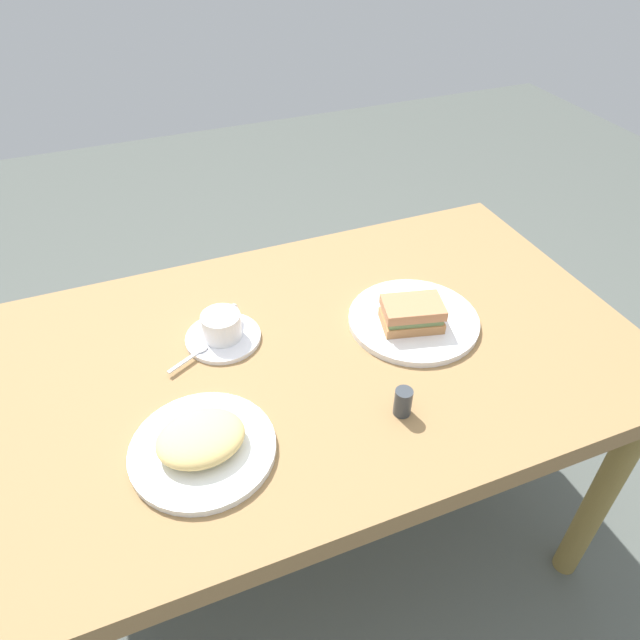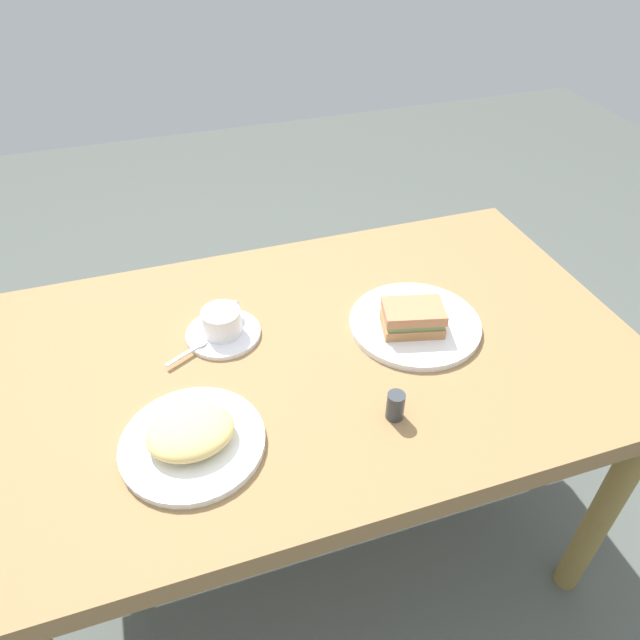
{
  "view_description": "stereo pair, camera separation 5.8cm",
  "coord_description": "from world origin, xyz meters",
  "px_view_note": "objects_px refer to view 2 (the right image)",
  "views": [
    {
      "loc": [
        0.31,
        0.8,
        1.5
      ],
      "look_at": [
        -0.02,
        -0.05,
        0.74
      ],
      "focal_mm": 32.38,
      "sensor_mm": 36.0,
      "label": 1
    },
    {
      "loc": [
        0.26,
        0.82,
        1.5
      ],
      "look_at": [
        -0.02,
        -0.05,
        0.74
      ],
      "focal_mm": 32.38,
      "sensor_mm": 36.0,
      "label": 2
    }
  ],
  "objects_px": {
    "dining_table": "(317,376)",
    "sandwich_front": "(413,318)",
    "salt_shaker": "(395,406)",
    "coffee_cup": "(222,321)",
    "side_plate": "(193,443)",
    "sandwich_plate": "(415,324)",
    "spoon": "(194,349)",
    "coffee_saucer": "(223,334)"
  },
  "relations": [
    {
      "from": "dining_table",
      "to": "sandwich_plate",
      "type": "distance_m",
      "value": 0.23
    },
    {
      "from": "sandwich_front",
      "to": "dining_table",
      "type": "bearing_deg",
      "value": -4.8
    },
    {
      "from": "coffee_saucer",
      "to": "coffee_cup",
      "type": "bearing_deg",
      "value": -134.13
    },
    {
      "from": "dining_table",
      "to": "salt_shaker",
      "type": "distance_m",
      "value": 0.25
    },
    {
      "from": "sandwich_front",
      "to": "side_plate",
      "type": "distance_m",
      "value": 0.5
    },
    {
      "from": "sandwich_plate",
      "to": "sandwich_front",
      "type": "bearing_deg",
      "value": 44.05
    },
    {
      "from": "dining_table",
      "to": "side_plate",
      "type": "distance_m",
      "value": 0.33
    },
    {
      "from": "sandwich_plate",
      "to": "side_plate",
      "type": "height_order",
      "value": "same"
    },
    {
      "from": "coffee_saucer",
      "to": "salt_shaker",
      "type": "xyz_separation_m",
      "value": [
        -0.25,
        0.31,
        0.02
      ]
    },
    {
      "from": "coffee_saucer",
      "to": "salt_shaker",
      "type": "height_order",
      "value": "salt_shaker"
    },
    {
      "from": "sandwich_plate",
      "to": "dining_table",
      "type": "bearing_deg",
      "value": -0.24
    },
    {
      "from": "salt_shaker",
      "to": "dining_table",
      "type": "bearing_deg",
      "value": -70.14
    },
    {
      "from": "dining_table",
      "to": "coffee_saucer",
      "type": "relative_size",
      "value": 8.47
    },
    {
      "from": "sandwich_plate",
      "to": "side_plate",
      "type": "distance_m",
      "value": 0.52
    },
    {
      "from": "spoon",
      "to": "sandwich_plate",
      "type": "bearing_deg",
      "value": 172.22
    },
    {
      "from": "spoon",
      "to": "salt_shaker",
      "type": "bearing_deg",
      "value": 138.82
    },
    {
      "from": "sandwich_front",
      "to": "salt_shaker",
      "type": "distance_m",
      "value": 0.23
    },
    {
      "from": "dining_table",
      "to": "coffee_cup",
      "type": "relative_size",
      "value": 14.55
    },
    {
      "from": "sandwich_front",
      "to": "salt_shaker",
      "type": "xyz_separation_m",
      "value": [
        0.12,
        0.2,
        -0.01
      ]
    },
    {
      "from": "coffee_saucer",
      "to": "coffee_cup",
      "type": "height_order",
      "value": "coffee_cup"
    },
    {
      "from": "sandwich_plate",
      "to": "sandwich_front",
      "type": "height_order",
      "value": "sandwich_front"
    },
    {
      "from": "sandwich_plate",
      "to": "coffee_cup",
      "type": "relative_size",
      "value": 3.08
    },
    {
      "from": "sandwich_plate",
      "to": "coffee_cup",
      "type": "bearing_deg",
      "value": -14.32
    },
    {
      "from": "sandwich_front",
      "to": "coffee_saucer",
      "type": "bearing_deg",
      "value": -16.99
    },
    {
      "from": "dining_table",
      "to": "sandwich_front",
      "type": "height_order",
      "value": "sandwich_front"
    },
    {
      "from": "spoon",
      "to": "coffee_saucer",
      "type": "bearing_deg",
      "value": -151.54
    },
    {
      "from": "coffee_saucer",
      "to": "side_plate",
      "type": "height_order",
      "value": "side_plate"
    },
    {
      "from": "sandwich_front",
      "to": "coffee_saucer",
      "type": "relative_size",
      "value": 0.9
    },
    {
      "from": "dining_table",
      "to": "side_plate",
      "type": "bearing_deg",
      "value": 31.51
    },
    {
      "from": "sandwich_plate",
      "to": "spoon",
      "type": "xyz_separation_m",
      "value": [
        0.45,
        -0.06,
        0.01
      ]
    },
    {
      "from": "sandwich_front",
      "to": "coffee_saucer",
      "type": "height_order",
      "value": "sandwich_front"
    },
    {
      "from": "spoon",
      "to": "side_plate",
      "type": "relative_size",
      "value": 0.38
    },
    {
      "from": "sandwich_plate",
      "to": "spoon",
      "type": "relative_size",
      "value": 2.99
    },
    {
      "from": "spoon",
      "to": "dining_table",
      "type": "bearing_deg",
      "value": 165.53
    },
    {
      "from": "dining_table",
      "to": "spoon",
      "type": "relative_size",
      "value": 14.11
    },
    {
      "from": "dining_table",
      "to": "salt_shaker",
      "type": "bearing_deg",
      "value": 109.86
    },
    {
      "from": "coffee_cup",
      "to": "spoon",
      "type": "bearing_deg",
      "value": 28.83
    },
    {
      "from": "coffee_cup",
      "to": "side_plate",
      "type": "distance_m",
      "value": 0.29
    },
    {
      "from": "coffee_cup",
      "to": "spoon",
      "type": "height_order",
      "value": "coffee_cup"
    },
    {
      "from": "sandwich_plate",
      "to": "side_plate",
      "type": "relative_size",
      "value": 1.12
    },
    {
      "from": "coffee_cup",
      "to": "side_plate",
      "type": "bearing_deg",
      "value": 68.74
    },
    {
      "from": "sandwich_plate",
      "to": "side_plate",
      "type": "bearing_deg",
      "value": 18.74
    }
  ]
}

